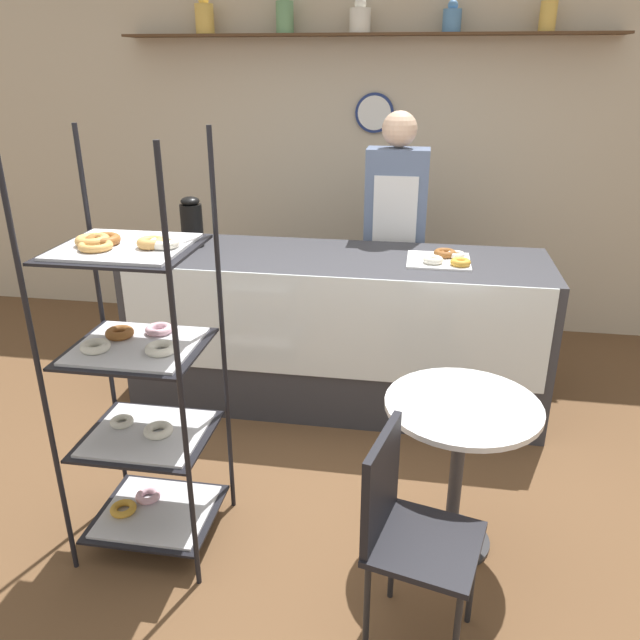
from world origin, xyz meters
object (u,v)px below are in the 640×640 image
at_px(coffee_carafe, 192,222).
at_px(donut_tray_counter, 444,258).
at_px(cafe_table, 460,441).
at_px(cafe_chair, 404,521).
at_px(person_worker, 395,233).
at_px(pastry_rack, 140,379).

distance_m(coffee_carafe, donut_tray_counter, 1.60).
distance_m(cafe_table, cafe_chair, 0.59).
bearing_deg(cafe_chair, person_worker, 17.88).
bearing_deg(coffee_carafe, cafe_chair, -52.60).
bearing_deg(donut_tray_counter, coffee_carafe, 177.23).
bearing_deg(cafe_table, person_worker, 102.24).
distance_m(person_worker, coffee_carafe, 1.36).
bearing_deg(pastry_rack, cafe_chair, -18.04).
distance_m(pastry_rack, coffee_carafe, 1.58).
distance_m(pastry_rack, cafe_table, 1.40).
bearing_deg(pastry_rack, donut_tray_counter, 48.15).
xyz_separation_m(pastry_rack, cafe_table, (1.36, 0.17, -0.28)).
xyz_separation_m(pastry_rack, cafe_chair, (1.15, -0.37, -0.28)).
relative_size(pastry_rack, cafe_table, 2.49).
xyz_separation_m(pastry_rack, donut_tray_counter, (1.29, 1.44, 0.17)).
height_order(person_worker, cafe_chair, person_worker).
bearing_deg(cafe_chair, cafe_table, -8.23).
height_order(pastry_rack, donut_tray_counter, pastry_rack).
height_order(person_worker, donut_tray_counter, person_worker).
height_order(person_worker, cafe_table, person_worker).
height_order(pastry_rack, cafe_table, pastry_rack).
relative_size(pastry_rack, cafe_chair, 2.09).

